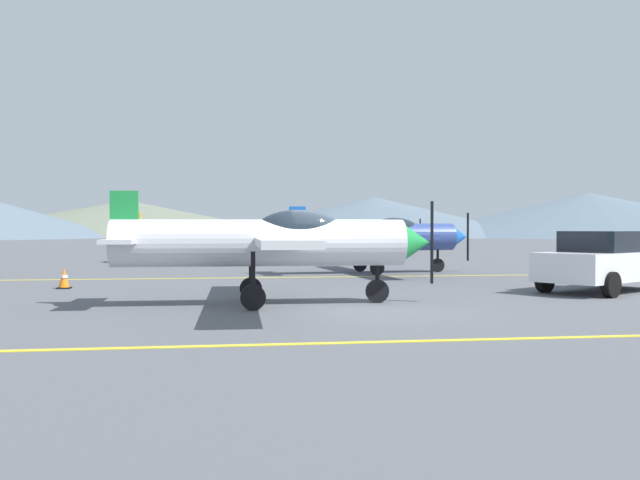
% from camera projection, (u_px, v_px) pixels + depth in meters
% --- Properties ---
extents(ground_plane, '(400.00, 400.00, 0.00)m').
position_uv_depth(ground_plane, '(350.00, 306.00, 14.35)').
color(ground_plane, '#54565B').
extents(apron_line_near, '(80.00, 0.16, 0.01)m').
position_uv_depth(apron_line_near, '(407.00, 341.00, 9.79)').
color(apron_line_near, yellow).
rests_on(apron_line_near, ground_plane).
extents(apron_line_far, '(80.00, 0.16, 0.01)m').
position_uv_depth(apron_line_far, '(305.00, 277.00, 22.81)').
color(apron_line_far, yellow).
rests_on(apron_line_far, ground_plane).
extents(airplane_near, '(7.21, 8.32, 2.50)m').
position_uv_depth(airplane_near, '(273.00, 241.00, 14.62)').
color(airplane_near, silver).
rests_on(airplane_near, ground_plane).
extents(airplane_mid, '(7.29, 8.38, 2.50)m').
position_uv_depth(airplane_mid, '(380.00, 236.00, 25.00)').
color(airplane_mid, '#33478C').
rests_on(airplane_mid, ground_plane).
extents(airplane_far, '(7.32, 8.32, 2.50)m').
position_uv_depth(airplane_far, '(197.00, 234.00, 32.95)').
color(airplane_far, silver).
rests_on(airplane_far, ground_plane).
extents(airplane_back, '(7.32, 8.34, 2.50)m').
position_uv_depth(airplane_back, '(367.00, 233.00, 39.90)').
color(airplane_back, silver).
rests_on(airplane_back, ground_plane).
extents(car_sedan, '(4.61, 3.75, 1.62)m').
position_uv_depth(car_sedan, '(606.00, 260.00, 17.62)').
color(car_sedan, white).
rests_on(car_sedan, ground_plane).
extents(traffic_cone_front, '(0.36, 0.36, 0.59)m').
position_uv_depth(traffic_cone_front, '(64.00, 278.00, 18.49)').
color(traffic_cone_front, black).
rests_on(traffic_cone_front, ground_plane).
extents(hill_centerleft, '(87.93, 87.93, 8.65)m').
position_uv_depth(hill_centerleft, '(127.00, 218.00, 160.68)').
color(hill_centerleft, slate).
rests_on(hill_centerleft, ground_plane).
extents(hill_centerright, '(72.10, 72.10, 8.72)m').
position_uv_depth(hill_centerright, '(374.00, 217.00, 145.67)').
color(hill_centerright, slate).
rests_on(hill_centerright, ground_plane).
extents(hill_right, '(81.41, 81.41, 9.46)m').
position_uv_depth(hill_right, '(588.00, 215.00, 142.11)').
color(hill_right, slate).
rests_on(hill_right, ground_plane).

